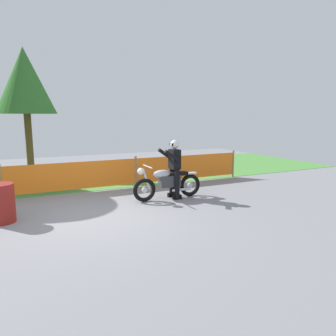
% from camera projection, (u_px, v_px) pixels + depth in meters
% --- Properties ---
extents(ground, '(24.00, 24.00, 0.02)m').
position_uv_depth(ground, '(92.00, 216.00, 7.38)').
color(ground, gray).
extents(grass_verge, '(24.00, 6.07, 0.01)m').
position_uv_depth(grass_verge, '(63.00, 176.00, 12.29)').
color(grass_verge, '#4C8C3D').
rests_on(grass_verge, ground).
extents(barrier_fence, '(12.08, 0.08, 1.05)m').
position_uv_depth(barrier_fence, '(74.00, 176.00, 9.49)').
color(barrier_fence, '#997547').
rests_on(barrier_fence, ground).
extents(tree_near_left, '(2.38, 2.38, 5.11)m').
position_uv_depth(tree_near_left, '(25.00, 81.00, 12.55)').
color(tree_near_left, brown).
rests_on(tree_near_left, ground).
extents(motorcycle_lead, '(2.11, 0.62, 1.00)m').
position_uv_depth(motorcycle_lead, '(168.00, 182.00, 8.85)').
color(motorcycle_lead, black).
rests_on(motorcycle_lead, ground).
extents(rider_lead, '(0.55, 0.54, 1.69)m').
position_uv_depth(rider_lead, '(174.00, 167.00, 8.86)').
color(rider_lead, black).
rests_on(rider_lead, ground).
extents(oil_drum, '(0.58, 0.58, 0.88)m').
position_uv_depth(oil_drum, '(1.00, 203.00, 6.87)').
color(oil_drum, maroon).
rests_on(oil_drum, ground).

